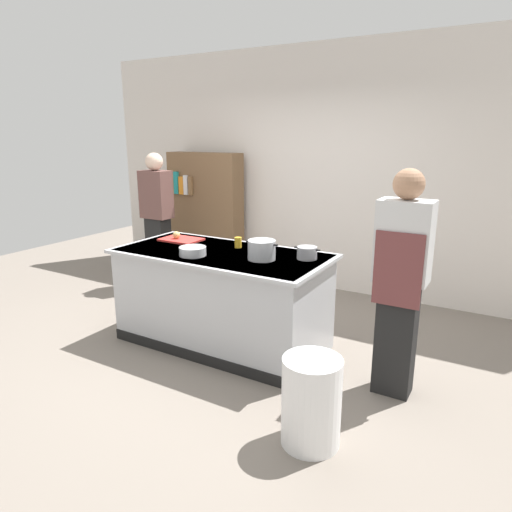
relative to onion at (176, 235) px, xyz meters
name	(u,v)px	position (x,y,z in m)	size (l,w,h in m)	color
ground_plane	(223,342)	(0.66, -0.16, -0.96)	(10.00, 10.00, 0.00)	slate
back_wall	(315,170)	(0.66, 1.94, 0.54)	(6.40, 0.12, 3.00)	silver
counter_island	(222,297)	(0.66, -0.16, -0.49)	(1.98, 0.98, 0.90)	#B7BABF
cutting_board	(181,240)	(0.04, 0.02, -0.05)	(0.40, 0.28, 0.02)	red
onion	(176,235)	(0.00, 0.00, 0.00)	(0.07, 0.07, 0.07)	tan
stock_pot	(262,250)	(1.10, -0.19, 0.03)	(0.31, 0.24, 0.17)	#B7BABF
sauce_pan	(307,253)	(1.43, 0.02, 0.00)	(0.24, 0.17, 0.11)	#99999E
mixing_bowl	(193,251)	(0.51, -0.39, -0.02)	(0.24, 0.24, 0.08)	#B7BABF
juice_cup	(238,242)	(0.70, 0.07, -0.01)	(0.07, 0.07, 0.10)	yellow
trash_bin	(311,402)	(1.98, -1.09, -0.66)	(0.38, 0.38, 0.59)	white
person_chef	(401,280)	(2.28, -0.21, -0.04)	(0.38, 0.25, 1.72)	black
person_guest	(157,217)	(-1.06, 0.88, -0.05)	(0.38, 0.24, 1.72)	black
bookshelf	(206,214)	(-0.85, 1.64, -0.11)	(1.10, 0.31, 1.70)	brown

